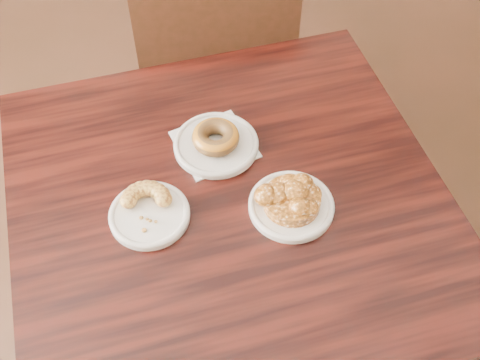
{
  "coord_description": "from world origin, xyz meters",
  "views": [
    {
      "loc": [
        -0.25,
        -0.58,
        1.7
      ],
      "look_at": [
        -0.22,
        0.12,
        0.8
      ],
      "focal_mm": 45.0,
      "sensor_mm": 36.0,
      "label": 1
    }
  ],
  "objects_px": {
    "cafe_table": "(232,289)",
    "cruller_fragment": "(148,209)",
    "glazed_donut": "(216,137)",
    "chair_far": "(211,60)",
    "apple_fritter": "(292,199)"
  },
  "relations": [
    {
      "from": "apple_fritter",
      "to": "cruller_fragment",
      "type": "distance_m",
      "value": 0.27
    },
    {
      "from": "chair_far",
      "to": "cafe_table",
      "type": "bearing_deg",
      "value": 85.76
    },
    {
      "from": "glazed_donut",
      "to": "cruller_fragment",
      "type": "bearing_deg",
      "value": -127.83
    },
    {
      "from": "glazed_donut",
      "to": "chair_far",
      "type": "bearing_deg",
      "value": 90.83
    },
    {
      "from": "cruller_fragment",
      "to": "cafe_table",
      "type": "bearing_deg",
      "value": 13.28
    },
    {
      "from": "cafe_table",
      "to": "cruller_fragment",
      "type": "distance_m",
      "value": 0.43
    },
    {
      "from": "cafe_table",
      "to": "chair_far",
      "type": "height_order",
      "value": "chair_far"
    },
    {
      "from": "cafe_table",
      "to": "chair_far",
      "type": "bearing_deg",
      "value": 79.02
    },
    {
      "from": "cafe_table",
      "to": "glazed_donut",
      "type": "xyz_separation_m",
      "value": [
        -0.02,
        0.13,
        0.41
      ]
    },
    {
      "from": "cafe_table",
      "to": "apple_fritter",
      "type": "distance_m",
      "value": 0.42
    },
    {
      "from": "apple_fritter",
      "to": "cruller_fragment",
      "type": "bearing_deg",
      "value": -178.39
    },
    {
      "from": "cafe_table",
      "to": "cruller_fragment",
      "type": "bearing_deg",
      "value": 179.84
    },
    {
      "from": "cafe_table",
      "to": "cruller_fragment",
      "type": "relative_size",
      "value": 7.57
    },
    {
      "from": "cafe_table",
      "to": "glazed_donut",
      "type": "distance_m",
      "value": 0.43
    },
    {
      "from": "chair_far",
      "to": "apple_fritter",
      "type": "xyz_separation_m",
      "value": [
        0.15,
        -0.79,
        0.33
      ]
    }
  ]
}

